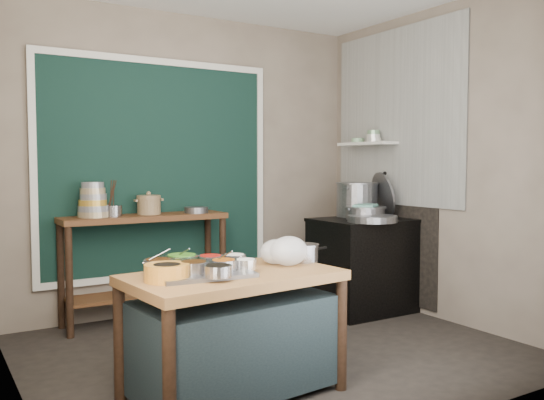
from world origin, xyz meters
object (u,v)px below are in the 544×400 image
yellow_basin (167,273)px  utensil_cup (113,211)px  back_counter (145,268)px  stock_pot (357,200)px  stove_block (364,266)px  condiment_tray (202,274)px  ceramic_crock (149,206)px  saucepan (303,253)px  steamer (366,213)px  prep_table (233,334)px

yellow_basin → utensil_cup: bearing=82.7°
back_counter → stock_pot: 2.12m
stove_block → utensil_cup: size_ratio=5.63×
condiment_tray → ceramic_crock: (0.34, 1.88, 0.26)m
stove_block → stock_pot: stock_pot is taller
saucepan → ceramic_crock: size_ratio=0.96×
stove_block → ceramic_crock: (-1.85, 0.76, 0.60)m
condiment_tray → stock_pot: stock_pot is taller
condiment_tray → saucepan: bearing=7.0°
stock_pot → steamer: (-0.12, -0.27, -0.11)m
yellow_basin → steamer: (2.37, 1.09, 0.14)m
prep_table → condiment_tray: bearing=171.1°
prep_table → yellow_basin: size_ratio=5.01×
condiment_tray → ceramic_crock: bearing=79.6°
back_counter → condiment_tray: (-0.30, -1.86, 0.29)m
back_counter → stock_pot: size_ratio=3.37×
ceramic_crock → utensil_cup: bearing=-171.8°
ceramic_crock → back_counter: bearing=-151.7°
utensil_cup → ceramic_crock: (0.34, 0.05, 0.03)m
prep_table → back_counter: size_ratio=0.86×
prep_table → back_counter: bearing=81.7°
saucepan → stock_pot: (1.49, 1.23, 0.24)m
stove_block → steamer: bearing=-127.4°
yellow_basin → steamer: size_ratio=0.66×
stock_pot → steamer: size_ratio=1.13×
stove_block → ceramic_crock: size_ratio=4.05×
ceramic_crock → steamer: 1.98m
prep_table → back_counter: (0.10, 1.87, 0.10)m
stove_block → yellow_basin: size_ratio=3.60×
yellow_basin → stock_pot: bearing=28.7°
stove_block → stock_pot: size_ratio=2.09×
utensil_cup → stock_pot: size_ratio=0.37×
stove_block → ceramic_crock: bearing=157.8°
prep_table → condiment_tray: (-0.20, 0.01, 0.39)m
utensil_cup → stove_block: bearing=-17.9°
stock_pot → steamer: 0.32m
utensil_cup → stock_pot: stock_pot is taller
prep_table → yellow_basin: (-0.43, -0.03, 0.42)m
utensil_cup → yellow_basin: bearing=-97.3°
condiment_tray → yellow_basin: yellow_basin is taller
back_counter → yellow_basin: bearing=-105.5°
condiment_tray → utensil_cup: 1.85m
stock_pot → steamer: stock_pot is taller
steamer → saucepan: bearing=-144.9°
back_counter → steamer: size_ratio=3.80×
utensil_cup → prep_table: bearing=-84.2°
ceramic_crock → stock_pot: 2.00m
prep_table → saucepan: bearing=5.2°
back_counter → steamer: bearing=-23.5°
condiment_tray → stove_block: bearing=27.1°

